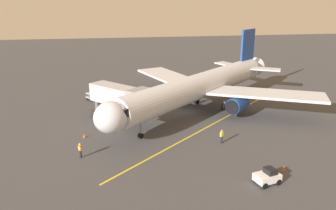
# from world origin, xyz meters

# --- Properties ---
(ground_plane) EXTENTS (220.00, 220.00, 0.00)m
(ground_plane) POSITION_xyz_m (0.00, 0.00, 0.00)
(ground_plane) COLOR #424244
(apron_lead_in_line) EXTENTS (30.16, 26.64, 0.01)m
(apron_lead_in_line) POSITION_xyz_m (-1.92, 5.94, 0.01)
(apron_lead_in_line) COLOR yellow
(apron_lead_in_line) RESTS_ON ground
(airplane) EXTENTS (33.56, 32.47, 11.50)m
(airplane) POSITION_xyz_m (-2.13, -0.25, 4.00)
(airplane) COLOR silver
(airplane) RESTS_ON ground
(jet_bridge) EXTENTS (9.08, 9.86, 5.40)m
(jet_bridge) POSITION_xyz_m (9.88, 3.19, 3.76)
(jet_bridge) COLOR #B7B7BC
(jet_bridge) RESTS_ON ground
(ground_crew_marshaller) EXTENTS (0.46, 0.46, 1.71)m
(ground_crew_marshaller) POSITION_xyz_m (15.19, 13.04, 0.89)
(ground_crew_marshaller) COLOR #23232D
(ground_crew_marshaller) RESTS_ON ground
(ground_crew_wing_walker) EXTENTS (0.47, 0.41, 1.71)m
(ground_crew_wing_walker) POSITION_xyz_m (-1.22, 12.06, 0.89)
(ground_crew_wing_walker) COLOR #23232D
(ground_crew_wing_walker) RESTS_ON ground
(baggage_cart_near_nose) EXTENTS (2.95, 2.50, 1.27)m
(baggage_cart_near_nose) POSITION_xyz_m (14.40, -9.58, 0.66)
(baggage_cart_near_nose) COLOR #9E9EA3
(baggage_cart_near_nose) RESTS_ON ground
(tug_portside) EXTENTS (2.59, 2.03, 1.50)m
(tug_portside) POSITION_xyz_m (-2.42, 21.62, 0.70)
(tug_portside) COLOR white
(tug_portside) RESTS_ON ground
(safety_cone_nose_left) EXTENTS (0.32, 0.32, 0.55)m
(safety_cone_nose_left) POSITION_xyz_m (12.42, -3.55, 0.28)
(safety_cone_nose_left) COLOR #F2590F
(safety_cone_nose_left) RESTS_ON ground
(safety_cone_nose_right) EXTENTS (0.32, 0.32, 0.55)m
(safety_cone_nose_right) POSITION_xyz_m (-5.27, 19.57, 0.28)
(safety_cone_nose_right) COLOR #F2590F
(safety_cone_nose_right) RESTS_ON ground
(safety_cone_wing_port) EXTENTS (0.32, 0.32, 0.55)m
(safety_cone_wing_port) POSITION_xyz_m (15.13, 7.37, 0.28)
(safety_cone_wing_port) COLOR #F2590F
(safety_cone_wing_port) RESTS_ON ground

